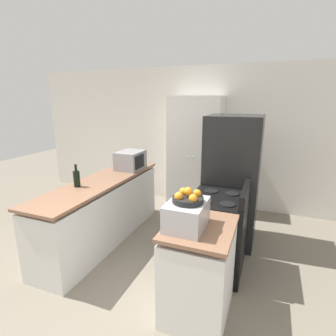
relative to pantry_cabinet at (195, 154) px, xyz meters
The scene contains 11 objects.
ground_plane 3.11m from the pantry_cabinet, 91.32° to the right, with size 14.00×14.00×0.00m, color slate.
wall_back 0.41m from the pantry_cabinet, 102.55° to the left, with size 7.00×0.06×2.60m.
counter_left 1.97m from the pantry_cabinet, 118.26° to the right, with size 0.60×2.37×0.91m.
counter_right 2.65m from the pantry_cabinet, 73.02° to the right, with size 0.60×0.74×0.91m.
pantry_cabinet is the anchor object (origin of this frame).
stove 1.97m from the pantry_cabinet, 65.71° to the right, with size 0.66×0.73×1.07m.
refrigerator 1.26m from the pantry_cabinet, 49.53° to the right, with size 0.75×0.72×1.80m.
microwave 1.25m from the pantry_cabinet, 129.56° to the right, with size 0.37×0.46×0.29m.
wine_bottle 2.23m from the pantry_cabinet, 116.73° to the right, with size 0.08×0.08×0.30m.
toaster_oven 2.61m from the pantry_cabinet, 75.73° to the right, with size 0.33×0.43×0.24m.
fruit_bowl 2.62m from the pantry_cabinet, 75.52° to the right, with size 0.27×0.27×0.14m.
Camera 1 is at (1.34, -1.62, 2.01)m, focal length 28.00 mm.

